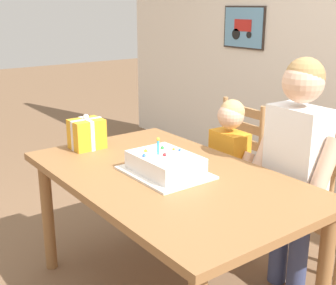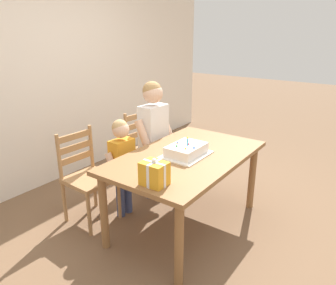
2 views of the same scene
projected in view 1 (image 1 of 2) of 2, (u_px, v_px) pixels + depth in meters
The scene contains 6 objects.
dining_table at pixel (168, 191), 2.32m from camera, with size 1.55×0.94×0.74m.
birthday_cake at pixel (165, 165), 2.29m from camera, with size 0.44×0.34×0.19m.
gift_box_red_large at pixel (87, 134), 2.68m from camera, with size 0.16×0.19×0.21m.
chair_left at pixel (225, 166), 3.21m from camera, with size 0.44×0.44×0.92m.
child_older at pixel (296, 155), 2.39m from camera, with size 0.48×0.27×1.32m.
child_younger at pixel (229, 162), 2.84m from camera, with size 0.37×0.22×1.02m.
Camera 1 is at (1.72, -1.28, 1.57)m, focal length 48.22 mm.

